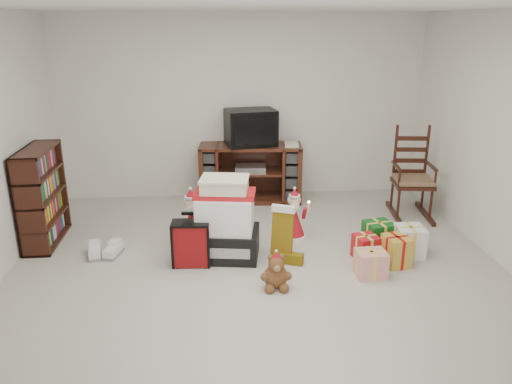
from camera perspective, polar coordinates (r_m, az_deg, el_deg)
room at (r=4.52m, az=0.43°, el=4.47°), size 5.01×5.01×2.51m
tv_stand at (r=6.89m, az=-0.62°, el=2.22°), size 1.42×0.61×0.79m
bookshelf at (r=6.02m, az=-23.24°, el=-0.62°), size 0.30×0.89×1.08m
rocking_chair at (r=6.68m, az=17.24°, el=0.88°), size 0.57×0.84×1.18m
gift_pile at (r=5.22m, az=-3.51°, el=-3.64°), size 0.75×0.59×0.86m
red_suitcase at (r=5.13m, az=-7.42°, el=-5.86°), size 0.37×0.22×0.55m
stocking at (r=5.16m, az=3.03°, el=-4.75°), size 0.31×0.22×0.61m
teddy_bear at (r=4.72m, az=2.27°, el=-9.27°), size 0.23×0.20×0.34m
santa_figurine at (r=5.74m, az=4.36°, el=-3.08°), size 0.29×0.28×0.60m
mrs_claus_figurine at (r=5.63m, az=-7.36°, el=-3.44°), size 0.31×0.30×0.64m
sneaker_pair at (r=5.59m, az=-16.97°, el=-6.50°), size 0.38×0.32×0.11m
gift_cluster at (r=5.40m, az=14.46°, el=-6.16°), size 0.82×0.93×0.28m
crt_television at (r=6.74m, az=-0.61°, el=7.40°), size 0.72×0.57×0.48m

